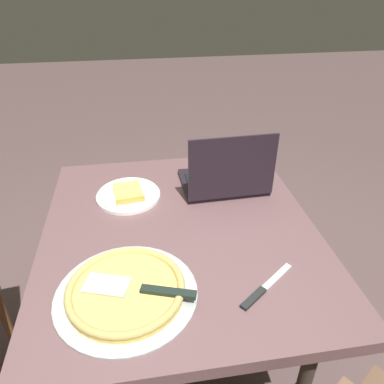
# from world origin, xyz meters

# --- Properties ---
(ground_plane) EXTENTS (12.00, 12.00, 0.00)m
(ground_plane) POSITION_xyz_m (0.00, 0.00, 0.00)
(ground_plane) COLOR #4B3938
(dining_table) EXTENTS (1.01, 0.90, 0.75)m
(dining_table) POSITION_xyz_m (0.00, 0.00, 0.68)
(dining_table) COLOR brown
(dining_table) RESTS_ON ground_plane
(laptop) EXTENTS (0.26, 0.33, 0.26)m
(laptop) POSITION_xyz_m (-0.22, 0.20, 0.80)
(laptop) COLOR black
(laptop) RESTS_ON dining_table
(pizza_plate) EXTENTS (0.24, 0.24, 0.04)m
(pizza_plate) POSITION_xyz_m (-0.22, -0.17, 0.76)
(pizza_plate) COLOR white
(pizza_plate) RESTS_ON dining_table
(pizza_tray) EXTENTS (0.38, 0.38, 0.04)m
(pizza_tray) POSITION_xyz_m (0.27, -0.18, 0.77)
(pizza_tray) COLOR #9DA2A2
(pizza_tray) RESTS_ON dining_table
(table_knife) EXTENTS (0.15, 0.19, 0.01)m
(table_knife) POSITION_xyz_m (0.31, 0.18, 0.75)
(table_knife) COLOR #B7BAC3
(table_knife) RESTS_ON dining_table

